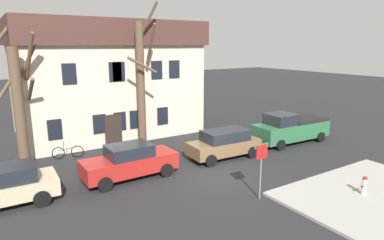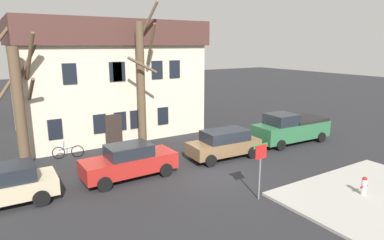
% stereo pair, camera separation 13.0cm
% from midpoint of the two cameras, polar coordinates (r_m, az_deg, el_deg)
% --- Properties ---
extents(ground_plane, '(120.00, 120.00, 0.00)m').
position_cam_midpoint_polar(ground_plane, '(17.10, 4.13, -9.42)').
color(ground_plane, '#262628').
extents(building_main, '(12.66, 8.54, 8.06)m').
position_cam_midpoint_polar(building_main, '(25.66, -14.36, 7.12)').
color(building_main, beige).
rests_on(building_main, ground_plane).
extents(tree_bare_near, '(2.93, 2.40, 7.40)m').
position_cam_midpoint_polar(tree_bare_near, '(19.74, -27.36, 3.06)').
color(tree_bare_near, brown).
rests_on(tree_bare_near, ground_plane).
extents(tree_bare_mid, '(2.33, 2.36, 9.02)m').
position_cam_midpoint_polar(tree_bare_mid, '(21.03, -8.42, 6.52)').
color(tree_bare_mid, brown).
rests_on(tree_bare_mid, ground_plane).
extents(car_red_sedan, '(4.65, 2.01, 1.70)m').
position_cam_midpoint_polar(car_red_sedan, '(16.74, -10.47, -6.97)').
color(car_red_sedan, '#AD231E').
rests_on(car_red_sedan, ground_plane).
extents(car_brown_wagon, '(4.31, 2.10, 1.66)m').
position_cam_midpoint_polar(car_brown_wagon, '(19.39, 5.72, -4.02)').
color(car_brown_wagon, brown).
rests_on(car_brown_wagon, ground_plane).
extents(pickup_truck_green, '(5.51, 2.32, 2.06)m').
position_cam_midpoint_polar(pickup_truck_green, '(23.22, 16.72, -1.35)').
color(pickup_truck_green, '#2D6B42').
rests_on(pickup_truck_green, ground_plane).
extents(fire_hydrant, '(0.42, 0.22, 0.82)m').
position_cam_midpoint_polar(fire_hydrant, '(16.36, 27.58, -9.91)').
color(fire_hydrant, silver).
rests_on(fire_hydrant, sidewalk_slab).
extents(street_sign_pole, '(0.76, 0.07, 2.46)m').
position_cam_midpoint_polar(street_sign_pole, '(14.25, 11.89, -6.82)').
color(street_sign_pole, slate).
rests_on(street_sign_pole, ground_plane).
extents(bicycle_leaning, '(1.70, 0.52, 1.03)m').
position_cam_midpoint_polar(bicycle_leaning, '(20.70, -20.29, -5.13)').
color(bicycle_leaning, black).
rests_on(bicycle_leaning, ground_plane).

